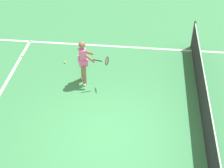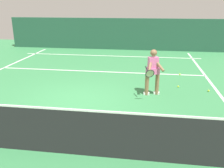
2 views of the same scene
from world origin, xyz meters
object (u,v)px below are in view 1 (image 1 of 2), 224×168
(tennis_player, at_px, (84,61))
(tennis_ball_far, at_px, (65,62))
(tennis_ball_near, at_px, (79,48))
(tennis_ball_mid, at_px, (22,56))

(tennis_player, height_order, tennis_ball_far, tennis_player)
(tennis_player, distance_m, tennis_ball_near, 2.24)
(tennis_player, relative_size, tennis_ball_far, 23.48)
(tennis_ball_mid, xyz_separation_m, tennis_ball_far, (0.25, 1.68, 0.00))
(tennis_player, xyz_separation_m, tennis_ball_far, (-0.99, -0.91, -0.81))
(tennis_ball_near, bearing_deg, tennis_ball_far, -17.31)
(tennis_player, height_order, tennis_ball_mid, tennis_player)
(tennis_player, xyz_separation_m, tennis_ball_mid, (-1.24, -2.59, -0.81))
(tennis_ball_mid, bearing_deg, tennis_ball_near, 110.89)
(tennis_ball_near, bearing_deg, tennis_player, 16.65)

